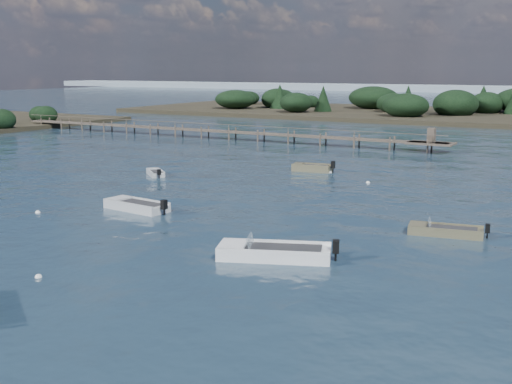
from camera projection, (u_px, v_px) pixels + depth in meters
The scene contains 14 objects.
ground at pixel (424, 140), 82.95m from camera, with size 400.00×400.00×0.00m, color #172736.
dinghy_mid_white_b at pixel (445, 232), 35.83m from camera, with size 4.42×2.20×1.08m.
tender_far_grey at pixel (156, 174), 55.53m from camera, with size 2.80×2.62×0.99m.
dinghy_mid_grey at pixel (137, 207), 42.09m from camera, with size 5.00×2.22×1.24m.
dinghy_mid_white_a at pixel (274, 255), 31.44m from camera, with size 5.93×3.89×1.38m.
tender_far_white at pixel (312, 169), 57.80m from camera, with size 3.92×1.79×1.32m.
buoy_a at pixel (38, 277), 28.58m from camera, with size 0.32×0.32×0.32m, color white.
buoy_b at pixel (289, 243), 34.14m from camera, with size 0.32×0.32×0.32m, color white.
buoy_c at pixel (38, 213), 41.29m from camera, with size 0.32×0.32×0.32m, color white.
buoy_e at pixel (330, 172), 57.18m from camera, with size 0.32×0.32×0.32m, color white.
buoy_extra_a at pixel (368, 183), 51.99m from camera, with size 0.32×0.32×0.32m, color white.
buoy_extra_b at pixel (260, 249), 33.08m from camera, with size 0.32×0.32×0.32m, color white.
jetty at pixel (232, 132), 83.05m from camera, with size 64.50×3.20×3.40m.
distant_haze at pixel (321, 90), 271.68m from camera, with size 280.00×20.00×2.40m, color #8193A0.
Camera 1 is at (21.92, -22.67, 9.20)m, focal length 45.00 mm.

